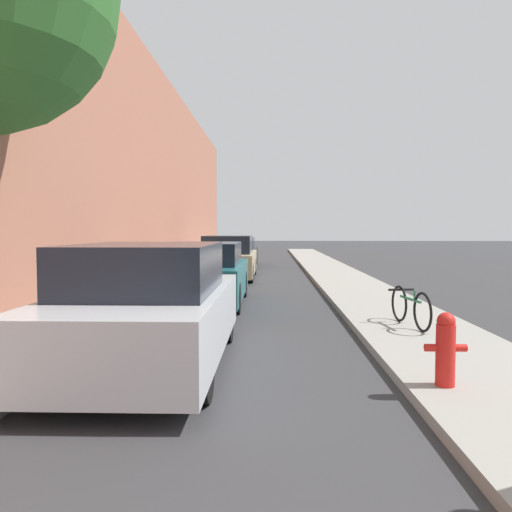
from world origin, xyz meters
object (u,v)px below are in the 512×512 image
parked_car_silver (149,308)px  parked_car_champagne (229,258)px  parked_car_teal (205,275)px  parked_car_black (238,252)px  fire_hydrant (446,348)px  bicycle (410,307)px

parked_car_silver → parked_car_champagne: bearing=89.8°
parked_car_teal → parked_car_black: size_ratio=0.89×
parked_car_champagne → fire_hydrant: bearing=-75.1°
fire_hydrant → bicycle: 3.15m
parked_car_silver → fire_hydrant: parked_car_silver is taller
parked_car_teal → parked_car_champagne: bearing=89.6°
parked_car_silver → parked_car_teal: (0.01, 5.09, -0.05)m
parked_car_champagne → parked_car_black: bearing=90.9°
parked_car_teal → bicycle: size_ratio=2.75×
parked_car_silver → parked_car_champagne: parked_car_silver is taller
parked_car_black → bicycle: size_ratio=3.09×
parked_car_teal → parked_car_champagne: parked_car_champagne is taller
parked_car_teal → fire_hydrant: bearing=-62.0°
parked_car_teal → parked_car_champagne: 5.96m
parked_car_teal → parked_car_black: bearing=90.2°
fire_hydrant → parked_car_teal: bearing=118.0°
parked_car_black → parked_car_teal: bearing=-89.8°
parked_car_silver → bicycle: 4.31m
parked_car_silver → parked_car_teal: size_ratio=1.03×
parked_car_black → fire_hydrant: bearing=-79.5°
fire_hydrant → parked_car_black: bearing=100.5°
parked_car_silver → parked_car_champagne: size_ratio=0.91×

